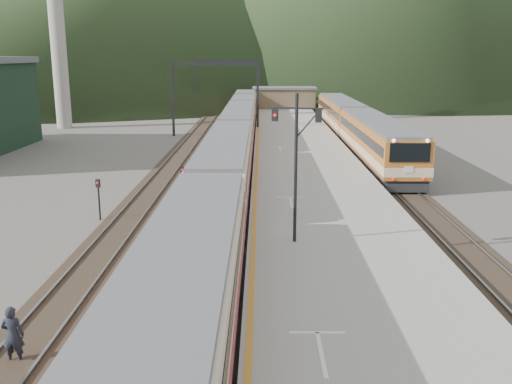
{
  "coord_description": "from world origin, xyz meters",
  "views": [
    {
      "loc": [
        2.17,
        -7.82,
        8.81
      ],
      "look_at": [
        1.92,
        20.31,
        2.0
      ],
      "focal_mm": 40.0,
      "sensor_mm": 36.0,
      "label": 1
    }
  ],
  "objects_px": {
    "worker": "(13,335)",
    "signal_mast": "(296,153)",
    "main_train": "(234,142)",
    "second_train": "(355,124)"
  },
  "relations": [
    {
      "from": "worker",
      "to": "signal_mast",
      "type": "bearing_deg",
      "value": -138.71
    },
    {
      "from": "main_train",
      "to": "signal_mast",
      "type": "xyz_separation_m",
      "value": [
        3.62,
        -21.71,
        2.84
      ]
    },
    {
      "from": "second_train",
      "to": "main_train",
      "type": "bearing_deg",
      "value": -135.19
    },
    {
      "from": "second_train",
      "to": "worker",
      "type": "bearing_deg",
      "value": -111.76
    },
    {
      "from": "signal_mast",
      "to": "worker",
      "type": "xyz_separation_m",
      "value": [
        -8.64,
        -8.27,
        -3.97
      ]
    },
    {
      "from": "main_train",
      "to": "second_train",
      "type": "xyz_separation_m",
      "value": [
        11.5,
        11.42,
        0.11
      ]
    },
    {
      "from": "second_train",
      "to": "signal_mast",
      "type": "height_order",
      "value": "signal_mast"
    },
    {
      "from": "main_train",
      "to": "second_train",
      "type": "height_order",
      "value": "second_train"
    },
    {
      "from": "main_train",
      "to": "worker",
      "type": "bearing_deg",
      "value": -99.51
    },
    {
      "from": "main_train",
      "to": "signal_mast",
      "type": "bearing_deg",
      "value": -80.54
    }
  ]
}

